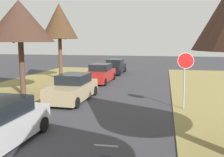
# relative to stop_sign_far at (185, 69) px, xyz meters

# --- Properties ---
(stop_sign_far) EXTENTS (0.82, 0.78, 2.90)m
(stop_sign_far) POSITION_rel_stop_sign_far_xyz_m (0.00, 0.00, 0.00)
(stop_sign_far) COLOR #9EA0A5
(stop_sign_far) RESTS_ON grass_verge_right
(street_tree_left_mid_b) EXTENTS (4.34, 4.34, 6.06)m
(street_tree_left_mid_b) POSITION_rel_stop_sign_far_xyz_m (-10.16, 1.48, 2.62)
(street_tree_left_mid_b) COLOR #50372C
(street_tree_left_mid_b) RESTS_ON grass_verge_left
(street_tree_left_far) EXTENTS (3.31, 3.31, 6.81)m
(street_tree_left_far) POSITION_rel_stop_sign_far_xyz_m (-10.39, 8.04, 3.12)
(street_tree_left_far) COLOR brown
(street_tree_left_far) RESTS_ON grass_verge_left
(parked_sedan_tan) EXTENTS (1.98, 4.42, 1.57)m
(parked_sedan_tan) POSITION_rel_stop_sign_far_xyz_m (-6.37, 0.75, -1.42)
(parked_sedan_tan) COLOR tan
(parked_sedan_tan) RESTS_ON ground
(parked_sedan_red) EXTENTS (1.98, 4.42, 1.57)m
(parked_sedan_red) POSITION_rel_stop_sign_far_xyz_m (-6.51, 7.57, -1.42)
(parked_sedan_red) COLOR red
(parked_sedan_red) RESTS_ON ground
(parked_sedan_black) EXTENTS (1.98, 4.42, 1.57)m
(parked_sedan_black) POSITION_rel_stop_sign_far_xyz_m (-6.44, 13.56, -1.42)
(parked_sedan_black) COLOR black
(parked_sedan_black) RESTS_ON ground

